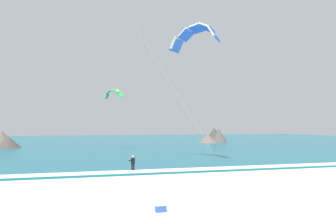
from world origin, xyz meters
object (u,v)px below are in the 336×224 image
Objects in this scene: surfboard at (133,172)px; kitesurfer at (133,163)px; kite_primary at (195,35)px; kite_distant at (113,93)px; cooler_box at (161,208)px.

surfboard is 0.86× the size of kitesurfer.
kite_primary is (7.99, 4.09, 14.74)m from kitesurfer.
kite_distant reaches higher than surfboard.
kitesurfer reaches higher than cooler_box.
cooler_box is at bearing -91.03° from surfboard.
kitesurfer is (-0.01, 0.02, 0.91)m from surfboard.
surfboard is at bearing -63.45° from kitesurfer.
cooler_box reaches higher than surfboard.
surfboard is 2.50× the size of cooler_box.
cooler_box is at bearing -115.22° from kite_primary.
kite_distant reaches higher than cooler_box.
kite_distant is at bearing 90.86° from kitesurfer.
kite_distant is at bearing 111.33° from kite_primary.
kite_distant is 7.16× the size of cooler_box.
kitesurfer is 27.36m from kite_distant.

